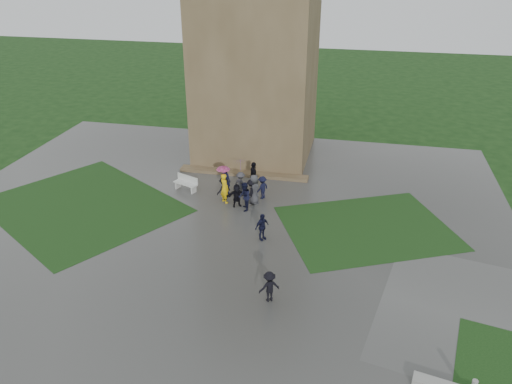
% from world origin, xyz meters
% --- Properties ---
extents(ground, '(120.00, 120.00, 0.00)m').
position_xyz_m(ground, '(0.00, 0.00, 0.00)').
color(ground, black).
extents(plaza, '(34.00, 34.00, 0.02)m').
position_xyz_m(plaza, '(0.00, 2.00, 0.01)').
color(plaza, '#3A3A37').
rests_on(plaza, ground).
extents(lawn_inset_left, '(14.10, 13.46, 0.01)m').
position_xyz_m(lawn_inset_left, '(-8.50, 4.00, 0.03)').
color(lawn_inset_left, black).
rests_on(lawn_inset_left, plaza).
extents(lawn_inset_right, '(11.12, 10.15, 0.01)m').
position_xyz_m(lawn_inset_right, '(8.50, 5.00, 0.03)').
color(lawn_inset_right, black).
rests_on(lawn_inset_right, plaza).
extents(tower, '(8.00, 8.00, 18.00)m').
position_xyz_m(tower, '(0.00, 15.00, 9.00)').
color(tower, brown).
rests_on(tower, ground).
extents(tower_plinth, '(9.00, 0.80, 0.22)m').
position_xyz_m(tower_plinth, '(0.00, 10.60, 0.13)').
color(tower_plinth, brown).
rests_on(tower_plinth, plaza).
extents(bench, '(1.75, 1.11, 0.97)m').
position_xyz_m(bench, '(-3.05, 7.48, 0.52)').
color(bench, silver).
rests_on(bench, plaza).
extents(visitor_cluster, '(3.23, 3.95, 2.43)m').
position_xyz_m(visitor_cluster, '(0.84, 6.96, 0.99)').
color(visitor_cluster, black).
rests_on(visitor_cluster, plaza).
extents(pedestrian_mid, '(0.96, 1.02, 1.54)m').
position_xyz_m(pedestrian_mid, '(2.97, 2.56, 0.79)').
color(pedestrian_mid, black).
rests_on(pedestrian_mid, plaza).
extents(pedestrian_near, '(1.08, 0.93, 1.49)m').
position_xyz_m(pedestrian_near, '(4.33, -2.45, 0.76)').
color(pedestrian_near, black).
rests_on(pedestrian_near, plaza).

